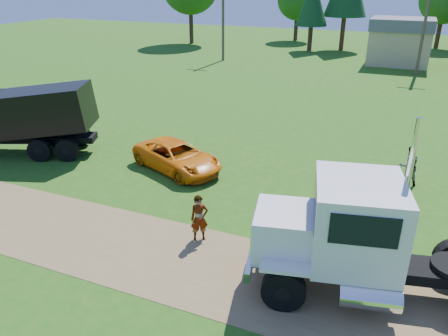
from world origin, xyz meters
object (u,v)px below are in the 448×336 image
at_px(orange_pickup, 177,157).
at_px(spectator_a, 199,218).
at_px(white_semi_tractor, 358,238).
at_px(black_dump_truck, 18,116).

height_order(orange_pickup, spectator_a, spectator_a).
relative_size(white_semi_tractor, spectator_a, 5.15).
xyz_separation_m(white_semi_tractor, spectator_a, (-5.36, 0.67, -0.93)).
relative_size(black_dump_truck, orange_pickup, 1.75).
xyz_separation_m(black_dump_truck, spectator_a, (12.25, -3.87, -1.15)).
bearing_deg(white_semi_tractor, orange_pickup, 134.94).
distance_m(white_semi_tractor, black_dump_truck, 18.18).
height_order(black_dump_truck, orange_pickup, black_dump_truck).
bearing_deg(orange_pickup, black_dump_truck, 120.69).
bearing_deg(orange_pickup, white_semi_tractor, -100.32).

